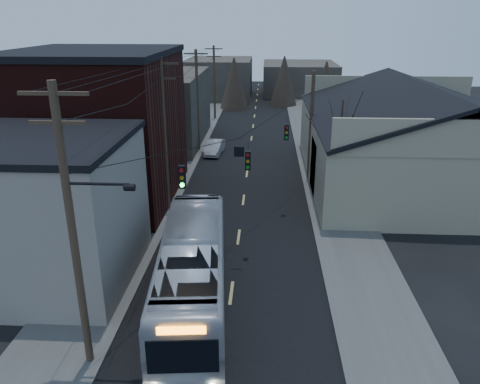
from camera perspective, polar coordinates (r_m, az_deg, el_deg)
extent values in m
cube|color=black|center=(42.82, 1.07, 3.96)|extent=(9.00, 110.00, 0.02)
cube|color=#474744|center=(43.52, -7.53, 4.13)|extent=(4.00, 110.00, 0.12)
cube|color=#474744|center=(43.08, 9.77, 3.83)|extent=(4.00, 110.00, 0.12)
cube|color=gray|center=(24.22, -22.71, -2.34)|extent=(8.00, 8.00, 7.00)
cube|color=black|center=(33.84, -16.86, 7.31)|extent=(10.00, 12.00, 10.00)
cube|color=#36312B|center=(49.05, -9.96, 10.00)|extent=(9.00, 14.00, 7.00)
cube|color=gray|center=(39.05, 20.31, 4.82)|extent=(16.00, 20.00, 5.00)
cube|color=black|center=(37.26, 15.06, 10.69)|extent=(8.16, 20.60, 2.86)
cube|color=black|center=(39.66, 26.60, 9.81)|extent=(8.16, 20.60, 2.86)
cube|color=#36312B|center=(76.92, -2.50, 13.68)|extent=(10.00, 12.00, 6.00)
cube|color=#36312B|center=(81.77, 7.22, 13.60)|extent=(12.00, 14.00, 5.00)
cone|color=black|center=(32.58, 11.98, 4.71)|extent=(0.40, 0.40, 7.20)
cylinder|color=#382B1E|center=(16.95, -19.66, -5.22)|extent=(0.28, 0.28, 10.50)
cube|color=#382B1E|center=(15.57, -21.82, 11.10)|extent=(2.20, 0.12, 0.12)
cylinder|color=#382B1E|center=(30.59, -9.19, 6.58)|extent=(0.28, 0.28, 10.00)
cube|color=#382B1E|center=(29.83, -9.71, 15.18)|extent=(2.20, 0.12, 0.12)
cylinder|color=#382B1E|center=(45.10, -5.22, 10.92)|extent=(0.28, 0.28, 9.50)
cube|color=#382B1E|center=(44.58, -5.40, 16.44)|extent=(2.20, 0.12, 0.12)
cylinder|color=#382B1E|center=(59.86, -3.15, 13.13)|extent=(0.28, 0.28, 9.00)
cube|color=#382B1E|center=(59.46, -3.23, 17.04)|extent=(2.20, 0.12, 0.12)
cylinder|color=#382B1E|center=(37.05, 8.65, 7.87)|extent=(0.28, 0.28, 8.50)
cube|color=black|center=(19.86, -7.05, 1.84)|extent=(0.28, 0.20, 1.00)
cube|color=black|center=(24.04, 0.97, 3.84)|extent=(0.28, 0.20, 1.00)
cube|color=black|center=(29.82, 5.69, 7.27)|extent=(0.28, 0.20, 1.00)
imported|color=#B3B7C0|center=(21.40, -5.79, -9.28)|extent=(3.89, 12.12, 3.32)
imported|color=#ABADB3|center=(44.52, -3.13, 5.46)|extent=(1.76, 4.11, 1.32)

